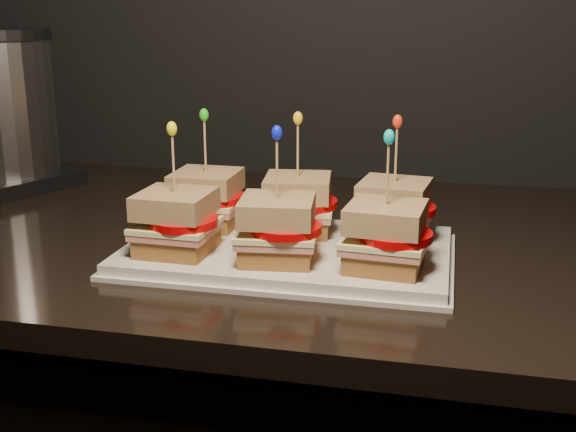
# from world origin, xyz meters

# --- Properties ---
(granite_slab) EXTENTS (2.54, 0.71, 0.03)m
(granite_slab) POSITION_xyz_m (0.68, 1.66, 0.88)
(granite_slab) COLOR black
(granite_slab) RESTS_ON cabinet
(platter) EXTENTS (0.39, 0.24, 0.02)m
(platter) POSITION_xyz_m (0.33, 1.54, 0.90)
(platter) COLOR silver
(platter) RESTS_ON granite_slab
(platter_rim) EXTENTS (0.40, 0.25, 0.01)m
(platter_rim) POSITION_xyz_m (0.33, 1.54, 0.90)
(platter_rim) COLOR silver
(platter_rim) RESTS_ON granite_slab
(sandwich_0_bread_bot) EXTENTS (0.08, 0.08, 0.02)m
(sandwich_0_bread_bot) POSITION_xyz_m (0.21, 1.60, 0.92)
(sandwich_0_bread_bot) COLOR brown
(sandwich_0_bread_bot) RESTS_ON platter
(sandwich_0_ham) EXTENTS (0.09, 0.09, 0.01)m
(sandwich_0_ham) POSITION_xyz_m (0.21, 1.60, 0.94)
(sandwich_0_ham) COLOR #C67167
(sandwich_0_ham) RESTS_ON sandwich_0_bread_bot
(sandwich_0_cheese) EXTENTS (0.09, 0.09, 0.01)m
(sandwich_0_cheese) POSITION_xyz_m (0.21, 1.60, 0.94)
(sandwich_0_cheese) COLOR #FFF3AA
(sandwich_0_cheese) RESTS_ON sandwich_0_ham
(sandwich_0_tomato) EXTENTS (0.08, 0.08, 0.01)m
(sandwich_0_tomato) POSITION_xyz_m (0.22, 1.59, 0.95)
(sandwich_0_tomato) COLOR #C90406
(sandwich_0_tomato) RESTS_ON sandwich_0_cheese
(sandwich_0_bread_top) EXTENTS (0.08, 0.08, 0.03)m
(sandwich_0_bread_top) POSITION_xyz_m (0.21, 1.60, 0.97)
(sandwich_0_bread_top) COLOR #66300F
(sandwich_0_bread_top) RESTS_ON sandwich_0_tomato
(sandwich_0_pick) EXTENTS (0.00, 0.00, 0.09)m
(sandwich_0_pick) POSITION_xyz_m (0.21, 1.60, 1.01)
(sandwich_0_pick) COLOR tan
(sandwich_0_pick) RESTS_ON sandwich_0_bread_top
(sandwich_0_frill) EXTENTS (0.01, 0.01, 0.02)m
(sandwich_0_frill) POSITION_xyz_m (0.21, 1.60, 1.06)
(sandwich_0_frill) COLOR green
(sandwich_0_frill) RESTS_ON sandwich_0_pick
(sandwich_1_bread_bot) EXTENTS (0.09, 0.09, 0.02)m
(sandwich_1_bread_bot) POSITION_xyz_m (0.33, 1.60, 0.92)
(sandwich_1_bread_bot) COLOR brown
(sandwich_1_bread_bot) RESTS_ON platter
(sandwich_1_ham) EXTENTS (0.10, 0.10, 0.01)m
(sandwich_1_ham) POSITION_xyz_m (0.33, 1.60, 0.94)
(sandwich_1_ham) COLOR #C67167
(sandwich_1_ham) RESTS_ON sandwich_1_bread_bot
(sandwich_1_cheese) EXTENTS (0.10, 0.10, 0.01)m
(sandwich_1_cheese) POSITION_xyz_m (0.33, 1.60, 0.94)
(sandwich_1_cheese) COLOR #FFF3AA
(sandwich_1_cheese) RESTS_ON sandwich_1_ham
(sandwich_1_tomato) EXTENTS (0.08, 0.08, 0.01)m
(sandwich_1_tomato) POSITION_xyz_m (0.34, 1.59, 0.95)
(sandwich_1_tomato) COLOR #C90406
(sandwich_1_tomato) RESTS_ON sandwich_1_cheese
(sandwich_1_bread_top) EXTENTS (0.09, 0.09, 0.03)m
(sandwich_1_bread_top) POSITION_xyz_m (0.33, 1.60, 0.97)
(sandwich_1_bread_top) COLOR #66300F
(sandwich_1_bread_top) RESTS_ON sandwich_1_tomato
(sandwich_1_pick) EXTENTS (0.00, 0.00, 0.09)m
(sandwich_1_pick) POSITION_xyz_m (0.33, 1.60, 1.01)
(sandwich_1_pick) COLOR tan
(sandwich_1_pick) RESTS_ON sandwich_1_bread_top
(sandwich_1_frill) EXTENTS (0.01, 0.01, 0.02)m
(sandwich_1_frill) POSITION_xyz_m (0.33, 1.60, 1.06)
(sandwich_1_frill) COLOR yellow
(sandwich_1_frill) RESTS_ON sandwich_1_pick
(sandwich_2_bread_bot) EXTENTS (0.09, 0.09, 0.02)m
(sandwich_2_bread_bot) POSITION_xyz_m (0.45, 1.60, 0.92)
(sandwich_2_bread_bot) COLOR brown
(sandwich_2_bread_bot) RESTS_ON platter
(sandwich_2_ham) EXTENTS (0.10, 0.10, 0.01)m
(sandwich_2_ham) POSITION_xyz_m (0.45, 1.60, 0.94)
(sandwich_2_ham) COLOR #C67167
(sandwich_2_ham) RESTS_ON sandwich_2_bread_bot
(sandwich_2_cheese) EXTENTS (0.10, 0.10, 0.01)m
(sandwich_2_cheese) POSITION_xyz_m (0.45, 1.60, 0.94)
(sandwich_2_cheese) COLOR #FFF3AA
(sandwich_2_cheese) RESTS_ON sandwich_2_ham
(sandwich_2_tomato) EXTENTS (0.08, 0.08, 0.01)m
(sandwich_2_tomato) POSITION_xyz_m (0.46, 1.59, 0.95)
(sandwich_2_tomato) COLOR #C90406
(sandwich_2_tomato) RESTS_ON sandwich_2_cheese
(sandwich_2_bread_top) EXTENTS (0.09, 0.09, 0.03)m
(sandwich_2_bread_top) POSITION_xyz_m (0.45, 1.60, 0.97)
(sandwich_2_bread_top) COLOR #66300F
(sandwich_2_bread_top) RESTS_ON sandwich_2_tomato
(sandwich_2_pick) EXTENTS (0.00, 0.00, 0.09)m
(sandwich_2_pick) POSITION_xyz_m (0.45, 1.60, 1.01)
(sandwich_2_pick) COLOR tan
(sandwich_2_pick) RESTS_ON sandwich_2_bread_top
(sandwich_2_frill) EXTENTS (0.01, 0.01, 0.02)m
(sandwich_2_frill) POSITION_xyz_m (0.45, 1.60, 1.06)
(sandwich_2_frill) COLOR red
(sandwich_2_frill) RESTS_ON sandwich_2_pick
(sandwich_3_bread_bot) EXTENTS (0.08, 0.08, 0.02)m
(sandwich_3_bread_bot) POSITION_xyz_m (0.21, 1.49, 0.92)
(sandwich_3_bread_bot) COLOR brown
(sandwich_3_bread_bot) RESTS_ON platter
(sandwich_3_ham) EXTENTS (0.09, 0.09, 0.01)m
(sandwich_3_ham) POSITION_xyz_m (0.21, 1.49, 0.94)
(sandwich_3_ham) COLOR #C67167
(sandwich_3_ham) RESTS_ON sandwich_3_bread_bot
(sandwich_3_cheese) EXTENTS (0.09, 0.09, 0.01)m
(sandwich_3_cheese) POSITION_xyz_m (0.21, 1.49, 0.94)
(sandwich_3_cheese) COLOR #FFF3AA
(sandwich_3_cheese) RESTS_ON sandwich_3_ham
(sandwich_3_tomato) EXTENTS (0.08, 0.08, 0.01)m
(sandwich_3_tomato) POSITION_xyz_m (0.22, 1.48, 0.95)
(sandwich_3_tomato) COLOR #C90406
(sandwich_3_tomato) RESTS_ON sandwich_3_cheese
(sandwich_3_bread_top) EXTENTS (0.09, 0.09, 0.03)m
(sandwich_3_bread_top) POSITION_xyz_m (0.21, 1.49, 0.97)
(sandwich_3_bread_top) COLOR #66300F
(sandwich_3_bread_top) RESTS_ON sandwich_3_tomato
(sandwich_3_pick) EXTENTS (0.00, 0.00, 0.09)m
(sandwich_3_pick) POSITION_xyz_m (0.21, 1.49, 1.01)
(sandwich_3_pick) COLOR tan
(sandwich_3_pick) RESTS_ON sandwich_3_bread_top
(sandwich_3_frill) EXTENTS (0.01, 0.01, 0.02)m
(sandwich_3_frill) POSITION_xyz_m (0.21, 1.49, 1.06)
(sandwich_3_frill) COLOR yellow
(sandwich_3_frill) RESTS_ON sandwich_3_pick
(sandwich_4_bread_bot) EXTENTS (0.09, 0.09, 0.02)m
(sandwich_4_bread_bot) POSITION_xyz_m (0.33, 1.49, 0.92)
(sandwich_4_bread_bot) COLOR brown
(sandwich_4_bread_bot) RESTS_ON platter
(sandwich_4_ham) EXTENTS (0.10, 0.10, 0.01)m
(sandwich_4_ham) POSITION_xyz_m (0.33, 1.49, 0.94)
(sandwich_4_ham) COLOR #C67167
(sandwich_4_ham) RESTS_ON sandwich_4_bread_bot
(sandwich_4_cheese) EXTENTS (0.10, 0.10, 0.01)m
(sandwich_4_cheese) POSITION_xyz_m (0.33, 1.49, 0.94)
(sandwich_4_cheese) COLOR #FFF3AA
(sandwich_4_cheese) RESTS_ON sandwich_4_ham
(sandwich_4_tomato) EXTENTS (0.08, 0.08, 0.01)m
(sandwich_4_tomato) POSITION_xyz_m (0.34, 1.48, 0.95)
(sandwich_4_tomato) COLOR #C90406
(sandwich_4_tomato) RESTS_ON sandwich_4_cheese
(sandwich_4_bread_top) EXTENTS (0.09, 0.09, 0.03)m
(sandwich_4_bread_top) POSITION_xyz_m (0.33, 1.49, 0.97)
(sandwich_4_bread_top) COLOR #66300F
(sandwich_4_bread_top) RESTS_ON sandwich_4_tomato
(sandwich_4_pick) EXTENTS (0.00, 0.00, 0.09)m
(sandwich_4_pick) POSITION_xyz_m (0.33, 1.49, 1.01)
(sandwich_4_pick) COLOR tan
(sandwich_4_pick) RESTS_ON sandwich_4_bread_top
(sandwich_4_frill) EXTENTS (0.01, 0.01, 0.02)m
(sandwich_4_frill) POSITION_xyz_m (0.33, 1.49, 1.06)
(sandwich_4_frill) COLOR #0C1CE1
(sandwich_4_frill) RESTS_ON sandwich_4_pick
(sandwich_5_bread_bot) EXTENTS (0.09, 0.09, 0.02)m
(sandwich_5_bread_bot) POSITION_xyz_m (0.45, 1.49, 0.92)
(sandwich_5_bread_bot) COLOR brown
(sandwich_5_bread_bot) RESTS_ON platter
(sandwich_5_ham) EXTENTS (0.10, 0.09, 0.01)m
(sandwich_5_ham) POSITION_xyz_m (0.45, 1.49, 0.94)
(sandwich_5_ham) COLOR #C67167
(sandwich_5_ham) RESTS_ON sandwich_5_bread_bot
(sandwich_5_cheese) EXTENTS (0.10, 0.10, 0.01)m
(sandwich_5_cheese) POSITION_xyz_m (0.45, 1.49, 0.94)
(sandwich_5_cheese) COLOR #FFF3AA
(sandwich_5_cheese) RESTS_ON sandwich_5_ham
(sandwich_5_tomato) EXTENTS (0.08, 0.08, 0.01)m
(sandwich_5_tomato) POSITION_xyz_m (0.46, 1.48, 0.95)
(sandwich_5_tomato) COLOR #C90406
(sandwich_5_tomato) RESTS_ON sandwich_5_cheese
(sandwich_5_bread_top) EXTENTS (0.09, 0.09, 0.03)m
(sandwich_5_bread_top) POSITION_xyz_m (0.45, 1.49, 0.97)
(sandwich_5_bread_top) COLOR #66300F
(sandwich_5_bread_top) RESTS_ON sandwich_5_tomato
(sandwich_5_pick) EXTENTS (0.00, 0.00, 0.09)m
(sandwich_5_pick) POSITION_xyz_m (0.45, 1.49, 1.01)
(sandwich_5_pick) COLOR tan
(sandwich_5_pick) RESTS_ON sandwich_5_bread_top
(sandwich_5_frill) EXTENTS (0.01, 0.01, 0.02)m
(sandwich_5_frill) POSITION_xyz_m (0.45, 1.49, 1.06)
(sandwich_5_frill) COLOR #0BBCC0
(sandwich_5_frill) RESTS_ON sandwich_5_pick
(appliance_base) EXTENTS (0.26, 0.24, 0.03)m
(appliance_base) POSITION_xyz_m (-0.23, 1.81, 0.91)
(appliance_base) COLOR #262628
(appliance_base) RESTS_ON granite_slab
(appliance_body) EXTENTS (0.17, 0.17, 0.22)m
(appliance_body) POSITION_xyz_m (-0.23, 1.81, 1.03)
(appliance_body) COLOR silver
(appliance_body) RESTS_ON appliance_base
(appliance) EXTENTS (0.21, 0.17, 0.27)m
(appliance) POSITION_xyz_m (-0.23, 1.81, 1.03)
(appliance) COLOR silver
(appliance) RESTS_ON granite_slab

